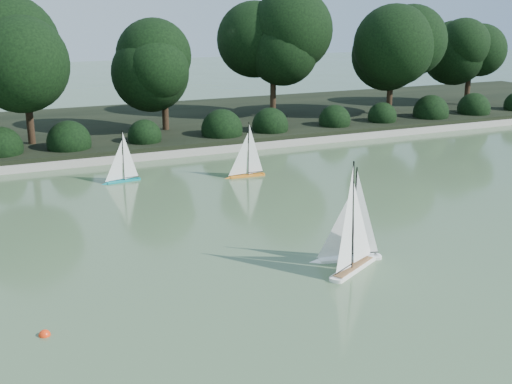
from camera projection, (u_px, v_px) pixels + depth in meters
ground at (315, 287)px, 9.58m from camera, size 80.00×80.00×0.00m
pond_coping at (155, 155)px, 17.45m from camera, size 40.00×0.35×0.18m
far_bank at (123, 128)px, 20.94m from camera, size 40.00×8.00×0.30m
tree_line at (170, 52)px, 19.34m from camera, size 26.31×3.93×4.39m
shrub_hedge at (146, 136)px, 18.14m from camera, size 29.10×1.10×1.10m
sailboat_white_a at (344, 245)px, 10.51m from camera, size 1.24×0.48×1.70m
sailboat_white_b at (357, 251)px, 10.20m from camera, size 1.29×0.85×1.90m
sailboat_orange at (243, 168)px, 15.57m from camera, size 1.06×0.22×1.45m
sailboat_teal at (119, 174)px, 15.12m from camera, size 0.98×0.27×1.33m
race_buoy at (45, 335)px, 8.20m from camera, size 0.15×0.15×0.15m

